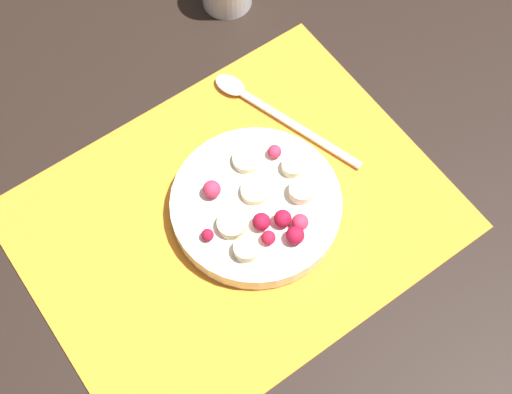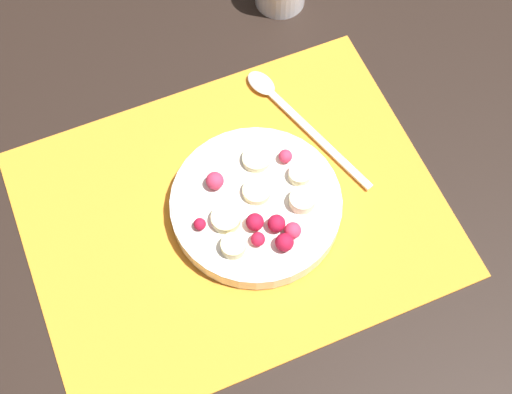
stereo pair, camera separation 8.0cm
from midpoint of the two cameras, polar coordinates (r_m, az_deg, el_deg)
ground_plane at (r=0.84m, az=-4.48°, el=-1.99°), size 3.00×3.00×0.00m
placemat at (r=0.83m, az=-4.49°, el=-1.90°), size 0.48×0.37×0.01m
fruit_bowl at (r=0.82m, az=-2.76°, el=-0.85°), size 0.20×0.20×0.05m
spoon at (r=0.90m, az=-2.34°, el=7.30°), size 0.08×0.21×0.01m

